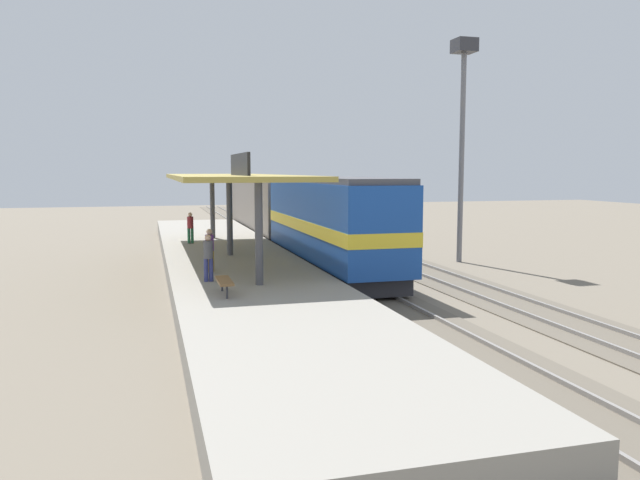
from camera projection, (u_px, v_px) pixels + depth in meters
ground_plane at (361, 268)px, 31.43m from camera, size 120.00×120.00×0.00m
track_near at (323, 269)px, 30.90m from camera, size 3.20×110.00×0.16m
track_far at (409, 265)px, 32.12m from camera, size 3.20×110.00×0.16m
platform at (230, 264)px, 29.63m from camera, size 6.00×44.00×0.90m
station_canopy at (229, 178)px, 29.09m from camera, size 5.20×18.00×4.70m
platform_bench at (224, 281)px, 20.10m from camera, size 0.44×1.70×0.50m
locomotive at (330, 223)px, 29.50m from camera, size 2.93×14.43×4.44m
passenger_carriage_single at (262, 205)px, 46.75m from camera, size 2.90×20.00×4.24m
light_mast at (463, 104)px, 32.65m from camera, size 1.10×1.10×11.70m
person_waiting at (208, 255)px, 22.47m from camera, size 0.34×0.34×1.71m
person_walking at (190, 226)px, 34.27m from camera, size 0.34×0.34×1.71m
person_boarding at (210, 248)px, 24.63m from camera, size 0.34×0.34×1.71m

